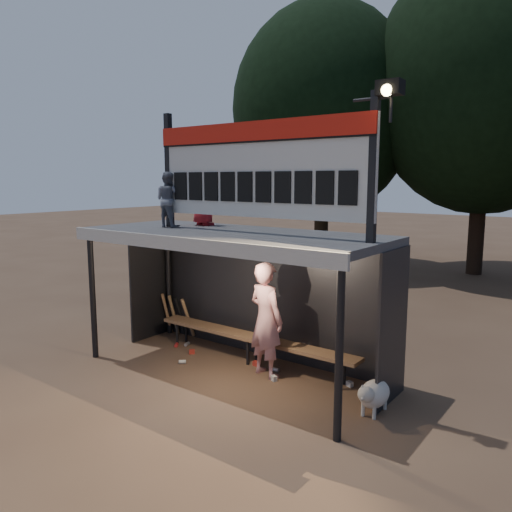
{
  "coord_description": "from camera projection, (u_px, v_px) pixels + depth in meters",
  "views": [
    {
      "loc": [
        4.99,
        -6.0,
        3.13
      ],
      "look_at": [
        0.2,
        0.4,
        1.9
      ],
      "focal_mm": 35.0,
      "sensor_mm": 36.0,
      "label": 1
    }
  ],
  "objects": [
    {
      "name": "ground",
      "position": [
        232.0,
        372.0,
        8.18
      ],
      "size": [
        80.0,
        80.0,
        0.0
      ],
      "primitive_type": "plane",
      "color": "#513828",
      "rests_on": "ground"
    },
    {
      "name": "player",
      "position": [
        266.0,
        319.0,
        7.92
      ],
      "size": [
        0.76,
        0.58,
        1.85
      ],
      "primitive_type": "imported",
      "rotation": [
        0.0,
        0.0,
        2.92
      ],
      "color": "silver",
      "rests_on": "ground"
    },
    {
      "name": "child_a",
      "position": [
        168.0,
        200.0,
        8.47
      ],
      "size": [
        0.49,
        0.4,
        0.94
      ],
      "primitive_type": "imported",
      "rotation": [
        0.0,
        0.0,
        3.25
      ],
      "color": "slate",
      "rests_on": "dugout_shelter"
    },
    {
      "name": "child_b",
      "position": [
        203.0,
        194.0,
        8.8
      ],
      "size": [
        0.62,
        0.5,
        1.1
      ],
      "primitive_type": "imported",
      "rotation": [
        0.0,
        0.0,
        2.83
      ],
      "color": "#AD1A22",
      "rests_on": "dugout_shelter"
    },
    {
      "name": "dugout_shelter",
      "position": [
        240.0,
        259.0,
        8.09
      ],
      "size": [
        5.1,
        2.08,
        2.32
      ],
      "color": "#424245",
      "rests_on": "ground"
    },
    {
      "name": "scoreboard_assembly",
      "position": [
        259.0,
        166.0,
        7.33
      ],
      "size": [
        4.1,
        0.27,
        1.99
      ],
      "color": "black",
      "rests_on": "dugout_shelter"
    },
    {
      "name": "bench",
      "position": [
        252.0,
        338.0,
        8.55
      ],
      "size": [
        4.0,
        0.35,
        0.48
      ],
      "color": "olive",
      "rests_on": "ground"
    },
    {
      "name": "tree_left",
      "position": [
        323.0,
        111.0,
        17.62
      ],
      "size": [
        6.46,
        6.46,
        9.27
      ],
      "color": "black",
      "rests_on": "ground"
    },
    {
      "name": "tree_mid",
      "position": [
        486.0,
        82.0,
        15.75
      ],
      "size": [
        7.22,
        7.22,
        10.36
      ],
      "color": "black",
      "rests_on": "ground"
    },
    {
      "name": "dog",
      "position": [
        373.0,
        394.0,
        6.69
      ],
      "size": [
        0.36,
        0.81,
        0.49
      ],
      "color": "silver",
      "rests_on": "ground"
    },
    {
      "name": "bats",
      "position": [
        177.0,
        315.0,
        10.0
      ],
      "size": [
        0.68,
        0.35,
        0.84
      ],
      "color": "#946945",
      "rests_on": "ground"
    },
    {
      "name": "litter",
      "position": [
        234.0,
        361.0,
        8.56
      ],
      "size": [
        3.57,
        0.97,
        0.08
      ],
      "color": "#AC281D",
      "rests_on": "ground"
    }
  ]
}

